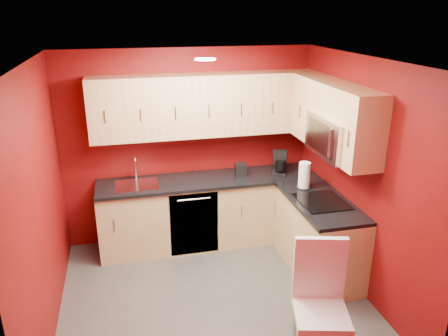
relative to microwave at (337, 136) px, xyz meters
name	(u,v)px	position (x,y,z in m)	size (l,w,h in m)	color
floor	(214,298)	(-1.39, -0.20, -1.66)	(3.20, 3.20, 0.00)	#484543
ceiling	(212,61)	(-1.39, -0.20, 0.84)	(3.20, 3.20, 0.00)	white
wall_back	(189,147)	(-1.39, 1.30, -0.41)	(3.20, 3.20, 0.00)	maroon
wall_front	(260,278)	(-1.39, -1.70, -0.41)	(3.20, 3.20, 0.00)	maroon
wall_left	(40,208)	(-2.99, -0.20, -0.41)	(3.00, 3.00, 0.00)	maroon
wall_right	(360,177)	(0.21, -0.20, -0.41)	(3.00, 3.00, 0.00)	maroon
base_cabinets_back	(209,212)	(-1.19, 1.00, -1.22)	(2.80, 0.60, 0.87)	#D8BF7B
base_cabinets_right	(318,237)	(-0.09, 0.05, -1.22)	(0.60, 1.30, 0.87)	#D8BF7B
countertop_back	(209,180)	(-1.19, 0.99, -0.77)	(2.80, 0.63, 0.04)	black
countertop_right	(321,202)	(-0.11, 0.04, -0.77)	(0.63, 1.27, 0.04)	black
upper_cabinets_back	(206,105)	(-1.19, 1.13, 0.17)	(2.80, 0.35, 0.75)	tan
upper_cabinets_right	(331,110)	(0.03, 0.24, 0.23)	(0.35, 1.55, 0.75)	tan
microwave	(337,136)	(0.00, 0.00, 0.00)	(0.42, 0.76, 0.42)	silver
cooktop	(322,201)	(-0.11, 0.00, -0.74)	(0.50, 0.55, 0.01)	black
sink	(137,182)	(-2.09, 1.00, -0.72)	(0.52, 0.42, 0.35)	silver
dishwasher_front	(194,224)	(-1.44, 0.71, -1.22)	(0.60, 0.02, 0.82)	black
downlight	(205,59)	(-1.39, 0.10, 0.82)	(0.20, 0.20, 0.01)	white
coffee_maker	(280,163)	(-0.27, 0.94, -0.60)	(0.18, 0.24, 0.29)	black
napkin_holder	(241,170)	(-0.77, 1.01, -0.67)	(0.14, 0.14, 0.15)	black
paper_towel	(304,175)	(-0.15, 0.42, -0.59)	(0.18, 0.18, 0.32)	white
dining_chair	(321,308)	(-0.69, -1.28, -1.10)	(0.45, 0.47, 1.12)	white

